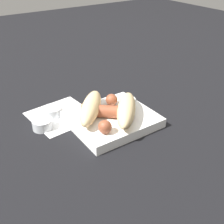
% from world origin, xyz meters
% --- Properties ---
extents(ground_plane, '(3.00, 3.00, 0.00)m').
position_xyz_m(ground_plane, '(0.00, 0.00, 0.00)').
color(ground_plane, black).
extents(food_tray, '(0.21, 0.19, 0.02)m').
position_xyz_m(food_tray, '(0.00, 0.00, 0.01)').
color(food_tray, white).
rests_on(food_tray, ground_plane).
extents(bread_roll, '(0.21, 0.22, 0.05)m').
position_xyz_m(bread_roll, '(0.01, 0.00, 0.05)').
color(bread_roll, '#DBBC84').
rests_on(bread_roll, food_tray).
extents(sausage, '(0.12, 0.13, 0.03)m').
position_xyz_m(sausage, '(0.01, 0.00, 0.04)').
color(sausage, brown).
rests_on(sausage, food_tray).
extents(pickled_veggies, '(0.05, 0.04, 0.01)m').
position_xyz_m(pickled_veggies, '(-0.08, -0.04, 0.03)').
color(pickled_veggies, orange).
rests_on(pickled_veggies, food_tray).
extents(napkin, '(0.17, 0.17, 0.00)m').
position_xyz_m(napkin, '(0.09, -0.11, 0.00)').
color(napkin, white).
rests_on(napkin, ground_plane).
extents(condiment_cup_near, '(0.05, 0.05, 0.03)m').
position_xyz_m(condiment_cup_near, '(0.11, -0.12, 0.01)').
color(condiment_cup_near, silver).
rests_on(condiment_cup_near, ground_plane).
extents(condiment_cup_far, '(0.05, 0.05, 0.03)m').
position_xyz_m(condiment_cup_far, '(0.16, -0.08, 0.01)').
color(condiment_cup_far, silver).
rests_on(condiment_cup_far, ground_plane).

